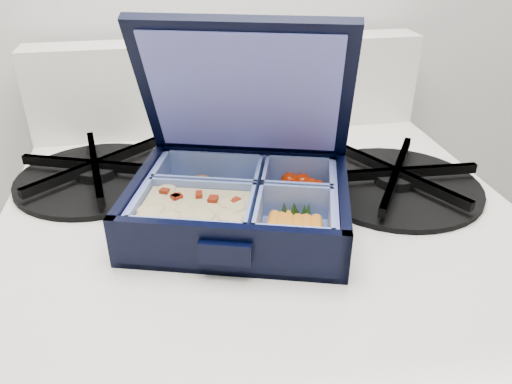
{
  "coord_description": "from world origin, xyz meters",
  "views": [
    {
      "loc": [
        -0.7,
        1.26,
        1.11
      ],
      "look_at": [
        -0.62,
        1.69,
        0.86
      ],
      "focal_mm": 35.0,
      "sensor_mm": 36.0,
      "label": 1
    }
  ],
  "objects": [
    {
      "name": "burner_grate",
      "position": [
        -0.45,
        1.73,
        0.84
      ],
      "size": [
        0.21,
        0.21,
        0.03
      ],
      "primitive_type": "cylinder",
      "rotation": [
        0.0,
        0.0,
        -0.04
      ],
      "color": "black",
      "rests_on": "stove"
    },
    {
      "name": "fork",
      "position": [
        -0.55,
        1.79,
        0.83
      ],
      "size": [
        0.12,
        0.15,
        0.01
      ],
      "primitive_type": null,
      "rotation": [
        0.0,
        0.0,
        -0.68
      ],
      "color": "#999BA7",
      "rests_on": "stove"
    },
    {
      "name": "bento_box",
      "position": [
        -0.64,
        1.68,
        0.85
      ],
      "size": [
        0.25,
        0.22,
        0.05
      ],
      "primitive_type": null,
      "rotation": [
        0.0,
        0.0,
        -0.29
      ],
      "color": "black",
      "rests_on": "stove"
    },
    {
      "name": "burner_grate_rear",
      "position": [
        -0.79,
        1.81,
        0.84
      ],
      "size": [
        0.25,
        0.25,
        0.02
      ],
      "primitive_type": "cylinder",
      "rotation": [
        0.0,
        0.0,
        -0.36
      ],
      "color": "black",
      "rests_on": "stove"
    }
  ]
}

